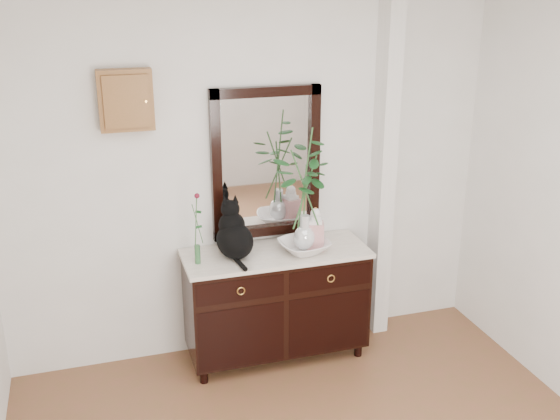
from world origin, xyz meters
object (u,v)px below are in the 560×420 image
object	(u,v)px
sideboard	(276,299)
ginger_jar	(315,228)
lotus_bowl	(304,246)
cat	(234,230)

from	to	relation	value
sideboard	ginger_jar	world-z (taller)	ginger_jar
sideboard	lotus_bowl	xyz separation A→B (m)	(0.19, -0.07, 0.42)
lotus_bowl	cat	bearing A→B (deg)	172.54
sideboard	lotus_bowl	world-z (taller)	lotus_bowl
sideboard	cat	size ratio (longest dim) A/B	3.28
ginger_jar	cat	bearing A→B (deg)	176.52
sideboard	cat	bearing A→B (deg)	-179.80
cat	sideboard	bearing A→B (deg)	-6.32
cat	ginger_jar	bearing A→B (deg)	-9.99
lotus_bowl	sideboard	bearing A→B (deg)	161.15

